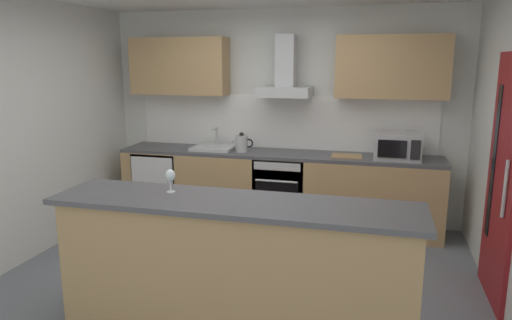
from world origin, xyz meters
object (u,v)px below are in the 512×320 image
microwave (397,146)px  wine_glass (170,176)px  range_hood (285,77)px  sink (214,147)px  chopping_board (347,156)px  oven (282,189)px  refrigerator (163,183)px  kettle (242,143)px

microwave → wine_glass: (-1.71, -2.20, 0.07)m
wine_glass → range_hood: bearing=80.3°
sink → range_hood: (0.87, 0.12, 0.86)m
chopping_board → microwave: bearing=-0.4°
oven → sink: sink is taller
chopping_board → refrigerator: bearing=179.5°
oven → range_hood: 1.33m
oven → sink: (-0.87, 0.01, 0.47)m
sink → range_hood: size_ratio=0.69×
refrigerator → microwave: (2.88, -0.03, 0.62)m
range_hood → microwave: bearing=-6.9°
refrigerator → wine_glass: wine_glass is taller
oven → sink: 0.99m
kettle → wine_glass: wine_glass is taller
wine_glass → refrigerator: bearing=117.7°
microwave → kettle: microwave is taller
microwave → wine_glass: 2.79m
sink → range_hood: 1.23m
microwave → wine_glass: microwave is taller
refrigerator → chopping_board: chopping_board is taller
oven → microwave: bearing=-1.2°
oven → range_hood: (0.00, 0.13, 1.33)m
kettle → chopping_board: kettle is taller
wine_glass → kettle: bearing=92.4°
range_hood → sink: bearing=-172.2°
sink → oven: bearing=-0.7°
oven → chopping_board: (0.76, -0.02, 0.45)m
kettle → chopping_board: size_ratio=0.85×
microwave → range_hood: bearing=173.1°
oven → kettle: 0.74m
sink → kettle: sink is taller
oven → refrigerator: (-1.57, -0.00, -0.03)m
refrigerator → sink: bearing=1.1°
microwave → sink: 2.18m
refrigerator → kettle: bearing=-1.6°
chopping_board → wine_glass: bearing=-117.8°
sink → chopping_board: sink is taller
microwave → sink: size_ratio=1.00×
kettle → wine_glass: size_ratio=1.62×
refrigerator → chopping_board: size_ratio=2.50×
kettle → chopping_board: bearing=0.5°
microwave → wine_glass: bearing=-127.8°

